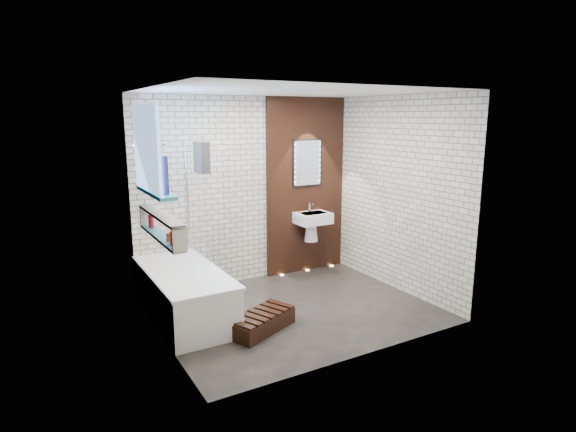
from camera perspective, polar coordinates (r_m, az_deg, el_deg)
ground at (r=5.91m, az=0.74°, el=-11.23°), size 3.20×3.20×0.00m
room_shell at (r=5.53m, az=0.77°, el=1.24°), size 3.24×3.20×2.60m
walnut_panel at (r=7.09m, az=2.15°, el=3.61°), size 1.30×0.06×2.60m
clerestory_window at (r=5.19m, az=-16.47°, el=6.74°), size 0.18×1.00×0.94m
display_niche at (r=5.11m, az=-15.05°, el=-1.22°), size 0.14×1.30×0.26m
bathtub at (r=5.73m, az=-12.37°, el=-9.17°), size 0.79×1.74×0.70m
bath_screen at (r=5.98m, az=-10.84°, el=1.63°), size 0.01×0.78×1.40m
towel at (r=5.70m, az=-10.36°, el=6.95°), size 0.11×0.28×0.37m
shower_head at (r=5.82m, az=-15.35°, el=8.30°), size 0.18×0.18×0.02m
washbasin at (r=7.02m, az=2.96°, el=-0.73°), size 0.50×0.36×0.58m
led_mirror at (r=7.02m, az=2.34°, el=6.40°), size 0.50×0.02×0.70m
walnut_step at (r=5.37m, az=-3.24°, el=-12.69°), size 0.87×0.65×0.18m
niche_bottles at (r=5.11m, az=-15.01°, el=-1.61°), size 0.06×0.89×0.15m
sill_vases at (r=5.25m, az=-15.67°, el=4.39°), size 0.20×0.62×0.39m
floor_uplights at (r=7.33m, az=2.36°, el=-6.53°), size 0.96×0.06×0.01m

